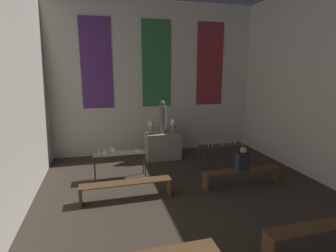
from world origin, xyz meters
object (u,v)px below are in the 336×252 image
object	(u,v)px
flower_vase_right	(173,125)
pew_back_left	(126,186)
statue	(162,118)
pew_back_right	(242,174)
candle_rack_left	(119,156)
pew_second_right	(322,231)
altar	(163,146)
flower_vase_left	(151,126)
candle_rack_right	(222,148)
person_seated	(243,160)

from	to	relation	value
flower_vase_right	pew_back_left	distance (m)	3.65
statue	pew_back_right	world-z (taller)	statue
candle_rack_left	pew_second_right	world-z (taller)	candle_rack_left
altar	pew_back_left	xyz separation A→B (m)	(-1.65, -2.87, -0.15)
flower_vase_left	candle_rack_right	world-z (taller)	flower_vase_left
statue	pew_back_left	size ratio (longest dim) A/B	0.51
pew_second_right	pew_back_left	size ratio (longest dim) A/B	1.00
pew_second_right	person_seated	world-z (taller)	person_seated
flower_vase_left	altar	bearing A→B (deg)	-0.00
flower_vase_right	candle_rack_right	xyz separation A→B (m)	(1.28, -1.48, -0.55)
statue	candle_rack_right	world-z (taller)	statue
statue	pew_second_right	size ratio (longest dim) A/B	0.51
altar	flower_vase_left	bearing A→B (deg)	180.00
statue	flower_vase_right	distance (m)	0.51
flower_vase_left	pew_second_right	xyz separation A→B (m)	(2.07, -5.71, -0.90)
flower_vase_left	pew_back_right	xyz separation A→B (m)	(2.07, -2.87, -0.90)
altar	person_seated	distance (m)	3.32
candle_rack_right	pew_back_left	distance (m)	3.64
candle_rack_right	flower_vase_left	bearing A→B (deg)	144.97
pew_second_right	pew_back_left	bearing A→B (deg)	139.38
candle_rack_left	pew_back_right	distance (m)	3.65
pew_second_right	person_seated	bearing A→B (deg)	90.10
flower_vase_right	pew_back_left	size ratio (longest dim) A/B	0.20
pew_second_right	pew_back_right	distance (m)	2.83
candle_rack_left	pew_back_right	world-z (taller)	candle_rack_left
candle_rack_right	pew_back_right	size ratio (longest dim) A/B	0.67
flower_vase_left	candle_rack_right	size ratio (longest dim) A/B	0.30
altar	statue	distance (m)	1.04
flower_vase_right	statue	bearing A→B (deg)	180.00
pew_back_left	statue	bearing A→B (deg)	60.14
pew_back_right	flower_vase_right	bearing A→B (deg)	113.25
statue	candle_rack_right	distance (m)	2.40
altar	candle_rack_right	world-z (taller)	candle_rack_right
statue	candle_rack_left	xyz separation A→B (m)	(-1.70, -1.48, -0.84)
candle_rack_left	pew_back_right	xyz separation A→B (m)	(3.35, -1.40, -0.35)
flower_vase_left	flower_vase_right	distance (m)	0.83
flower_vase_right	person_seated	xyz separation A→B (m)	(1.23, -2.87, -0.49)
pew_second_right	person_seated	size ratio (longest dim) A/B	3.43
flower_vase_left	person_seated	distance (m)	3.57
altar	candle_rack_right	xyz separation A→B (m)	(1.70, -1.48, 0.21)
statue	altar	bearing A→B (deg)	-90.00
altar	pew_back_right	bearing A→B (deg)	-60.14
person_seated	candle_rack_right	bearing A→B (deg)	87.93
flower_vase_right	pew_second_right	distance (m)	5.91
pew_back_right	pew_back_left	bearing A→B (deg)	180.00
statue	candle_rack_right	xyz separation A→B (m)	(1.70, -1.48, -0.83)
pew_back_right	pew_second_right	bearing A→B (deg)	-90.00
statue	flower_vase_left	world-z (taller)	statue
altar	candle_rack_right	bearing A→B (deg)	-41.11
statue	flower_vase_left	size ratio (longest dim) A/B	2.53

